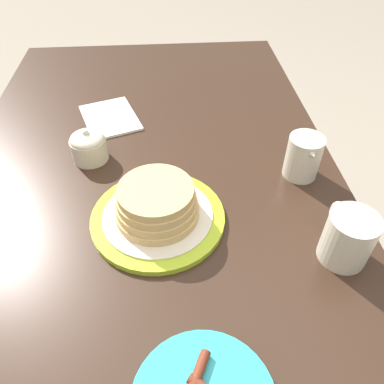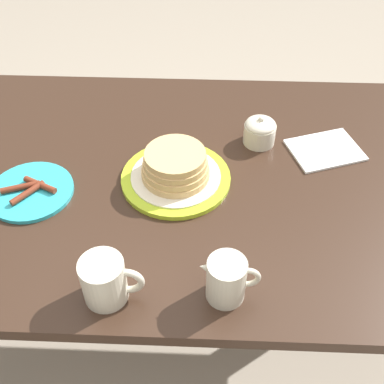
# 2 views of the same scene
# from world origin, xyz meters

# --- Properties ---
(ground_plane) EXTENTS (8.00, 8.00, 0.00)m
(ground_plane) POSITION_xyz_m (0.00, 0.00, 0.00)
(ground_plane) COLOR gray
(dining_table) EXTENTS (1.57, 0.82, 0.76)m
(dining_table) POSITION_xyz_m (0.00, 0.00, 0.64)
(dining_table) COLOR #332116
(dining_table) RESTS_ON ground_plane
(pancake_plate) EXTENTS (0.25, 0.25, 0.08)m
(pancake_plate) POSITION_xyz_m (-0.04, -0.02, 0.79)
(pancake_plate) COLOR #AAC628
(pancake_plate) RESTS_ON dining_table
(coffee_mug) EXTENTS (0.11, 0.08, 0.09)m
(coffee_mug) POSITION_xyz_m (-0.14, -0.33, 0.80)
(coffee_mug) COLOR beige
(coffee_mug) RESTS_ON dining_table
(creamer_pitcher) EXTENTS (0.11, 0.07, 0.10)m
(creamer_pitcher) POSITION_xyz_m (0.07, -0.32, 0.80)
(creamer_pitcher) COLOR beige
(creamer_pitcher) RESTS_ON dining_table
(sugar_bowl) EXTENTS (0.08, 0.08, 0.08)m
(sugar_bowl) POSITION_xyz_m (0.16, 0.13, 0.79)
(sugar_bowl) COLOR beige
(sugar_bowl) RESTS_ON dining_table
(napkin) EXTENTS (0.20, 0.17, 0.01)m
(napkin) POSITION_xyz_m (0.32, 0.10, 0.76)
(napkin) COLOR white
(napkin) RESTS_ON dining_table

